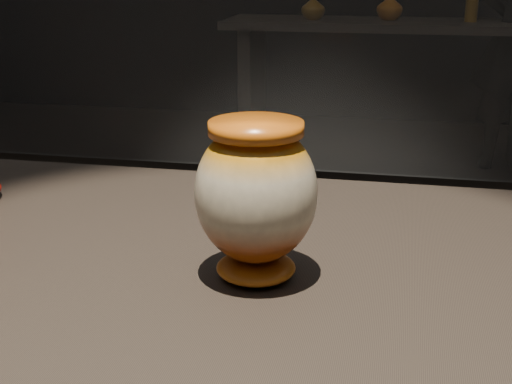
% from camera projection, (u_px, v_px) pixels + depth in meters
% --- Properties ---
extents(main_vase, '(0.17, 0.17, 0.20)m').
position_uv_depth(main_vase, '(256.00, 195.00, 0.85)').
color(main_vase, maroon).
rests_on(main_vase, display_plinth).
extents(back_shelf, '(2.00, 0.60, 0.90)m').
position_uv_depth(back_shelf, '(386.00, 64.00, 4.43)').
color(back_shelf, black).
rests_on(back_shelf, ground).
extents(back_vase_left, '(0.17, 0.17, 0.15)m').
position_uv_depth(back_vase_left, '(313.00, 7.00, 4.36)').
color(back_vase_left, '#976316').
rests_on(back_vase_left, back_shelf).
extents(back_vase_mid, '(0.17, 0.17, 0.16)m').
position_uv_depth(back_vase_mid, '(390.00, 6.00, 4.34)').
color(back_vase_mid, maroon).
rests_on(back_vase_mid, back_shelf).
extents(back_vase_right, '(0.07, 0.07, 0.13)m').
position_uv_depth(back_vase_right, '(471.00, 11.00, 4.23)').
color(back_vase_right, '#976316').
rests_on(back_vase_right, back_shelf).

